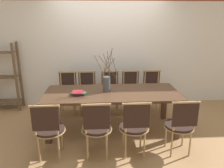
{
  "coord_description": "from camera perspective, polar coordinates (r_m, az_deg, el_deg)",
  "views": [
    {
      "loc": [
        -0.24,
        -3.63,
        1.99
      ],
      "look_at": [
        0.0,
        0.0,
        0.88
      ],
      "focal_mm": 35.0,
      "sensor_mm": 36.0,
      "label": 1
    }
  ],
  "objects": [
    {
      "name": "ground_plane",
      "position": [
        4.15,
        -0.0,
        -11.71
      ],
      "size": [
        16.0,
        16.0,
        0.0
      ],
      "primitive_type": "plane",
      "color": "#A87F51"
    },
    {
      "name": "wall_rear",
      "position": [
        5.0,
        -1.03,
        12.47
      ],
      "size": [
        12.0,
        0.06,
        3.2
      ],
      "color": "white",
      "rests_on": "ground_plane"
    },
    {
      "name": "dining_table",
      "position": [
        3.88,
        -0.0,
        -3.4
      ],
      "size": [
        2.37,
        0.97,
        0.73
      ],
      "color": "#4C3321",
      "rests_on": "ground_plane"
    },
    {
      "name": "chair_near_leftend",
      "position": [
        3.28,
        -16.21,
        -11.0
      ],
      "size": [
        0.45,
        0.45,
        0.89
      ],
      "color": "black",
      "rests_on": "ground_plane"
    },
    {
      "name": "chair_near_left",
      "position": [
        3.21,
        -4.02,
        -11.04
      ],
      "size": [
        0.45,
        0.45,
        0.89
      ],
      "color": "black",
      "rests_on": "ground_plane"
    },
    {
      "name": "chair_near_center",
      "position": [
        3.25,
        5.9,
        -10.71
      ],
      "size": [
        0.45,
        0.45,
        0.89
      ],
      "color": "black",
      "rests_on": "ground_plane"
    },
    {
      "name": "chair_near_right",
      "position": [
        3.42,
        17.43,
        -9.93
      ],
      "size": [
        0.45,
        0.45,
        0.89
      ],
      "color": "black",
      "rests_on": "ground_plane"
    },
    {
      "name": "chair_far_leftend",
      "position": [
        4.73,
        -11.52,
        -1.92
      ],
      "size": [
        0.45,
        0.45,
        0.89
      ],
      "rotation": [
        0.0,
        0.0,
        3.14
      ],
      "color": "black",
      "rests_on": "ground_plane"
    },
    {
      "name": "chair_far_left",
      "position": [
        4.69,
        -6.56,
        -1.84
      ],
      "size": [
        0.45,
        0.45,
        0.89
      ],
      "rotation": [
        0.0,
        0.0,
        3.14
      ],
      "color": "black",
      "rests_on": "ground_plane"
    },
    {
      "name": "chair_far_center",
      "position": [
        4.69,
        -0.47,
        -1.72
      ],
      "size": [
        0.45,
        0.45,
        0.89
      ],
      "rotation": [
        0.0,
        0.0,
        3.14
      ],
      "color": "black",
      "rests_on": "ground_plane"
    },
    {
      "name": "chair_far_right",
      "position": [
        4.74,
        5.02,
        -1.6
      ],
      "size": [
        0.45,
        0.45,
        0.89
      ],
      "rotation": [
        0.0,
        0.0,
        3.14
      ],
      "color": "black",
      "rests_on": "ground_plane"
    },
    {
      "name": "chair_far_rightend",
      "position": [
        4.83,
        10.54,
        -1.46
      ],
      "size": [
        0.45,
        0.45,
        0.89
      ],
      "rotation": [
        0.0,
        0.0,
        3.14
      ],
      "color": "black",
      "rests_on": "ground_plane"
    },
    {
      "name": "vase_centerpiece",
      "position": [
        3.85,
        -1.42,
        0.25
      ],
      "size": [
        0.41,
        0.37,
        0.78
      ],
      "color": "#4C5156",
      "rests_on": "dining_table"
    },
    {
      "name": "book_stack",
      "position": [
        3.78,
        -8.84,
        -2.31
      ],
      "size": [
        0.26,
        0.2,
        0.05
      ],
      "color": "#842D8C",
      "rests_on": "dining_table"
    },
    {
      "name": "shelving_rack",
      "position": [
        5.33,
        -26.37,
        1.64
      ],
      "size": [
        0.65,
        0.31,
        1.5
      ],
      "color": "brown",
      "rests_on": "ground_plane"
    }
  ]
}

